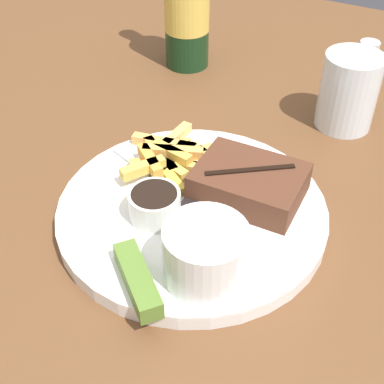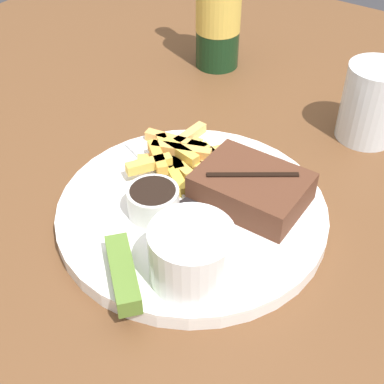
% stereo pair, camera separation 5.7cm
% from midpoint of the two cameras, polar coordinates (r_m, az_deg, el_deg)
% --- Properties ---
extents(dining_table, '(1.32, 1.36, 0.76)m').
position_cam_midpoint_polar(dining_table, '(0.64, 2.55, -7.28)').
color(dining_table, brown).
rests_on(dining_table, ground_plane).
extents(dinner_plate, '(0.29, 0.29, 0.02)m').
position_cam_midpoint_polar(dinner_plate, '(0.58, 2.77, -2.27)').
color(dinner_plate, white).
rests_on(dinner_plate, dining_table).
extents(steak_portion, '(0.12, 0.09, 0.04)m').
position_cam_midpoint_polar(steak_portion, '(0.58, 9.14, 0.32)').
color(steak_portion, '#512D1E').
rests_on(steak_portion, dinner_plate).
extents(fries_pile, '(0.15, 0.14, 0.02)m').
position_cam_midpoint_polar(fries_pile, '(0.63, 1.56, 3.67)').
color(fries_pile, '#F3AE55').
rests_on(fries_pile, dinner_plate).
extents(coleslaw_cup, '(0.08, 0.08, 0.06)m').
position_cam_midpoint_polar(coleslaw_cup, '(0.49, 3.30, -6.55)').
color(coleslaw_cup, white).
rests_on(coleslaw_cup, dinner_plate).
extents(dipping_sauce_cup, '(0.05, 0.05, 0.03)m').
position_cam_midpoint_polar(dipping_sauce_cup, '(0.56, -1.28, -1.03)').
color(dipping_sauce_cup, silver).
rests_on(dipping_sauce_cup, dinner_plate).
extents(pickle_spear, '(0.08, 0.07, 0.02)m').
position_cam_midpoint_polar(pickle_spear, '(0.50, -4.16, -8.81)').
color(pickle_spear, '#567A2D').
rests_on(pickle_spear, dinner_plate).
extents(fork_utensil, '(0.13, 0.06, 0.00)m').
position_cam_midpoint_polar(fork_utensil, '(0.62, -1.42, 2.44)').
color(fork_utensil, '#B7B7BC').
rests_on(fork_utensil, dinner_plate).
extents(knife_utensil, '(0.07, 0.16, 0.01)m').
position_cam_midpoint_polar(knife_utensil, '(0.59, 5.73, -0.20)').
color(knife_utensil, '#B7B7BC').
rests_on(knife_utensil, dinner_plate).
extents(beer_bottle, '(0.07, 0.07, 0.26)m').
position_cam_midpoint_polar(beer_bottle, '(0.85, 4.86, 18.89)').
color(beer_bottle, '#143319').
rests_on(beer_bottle, dining_table).
extents(drinking_glass, '(0.08, 0.08, 0.10)m').
position_cam_midpoint_polar(drinking_glass, '(0.73, 20.76, 8.80)').
color(drinking_glass, silver).
rests_on(drinking_glass, dining_table).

